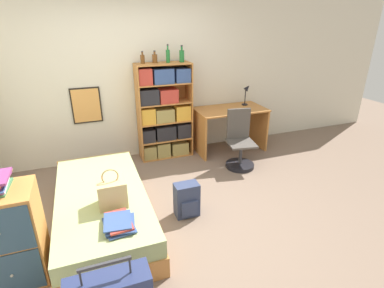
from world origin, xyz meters
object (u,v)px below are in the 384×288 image
dresser (11,237)px  bottle_brown (155,58)px  book_stack_on_bed (119,223)px  bottle_blue (182,56)px  handbag (112,192)px  backpack (187,200)px  desk (230,122)px  bookcase (164,114)px  bottle_clear (168,56)px  bottle_green (143,59)px  desk_lamp (247,91)px  bed (103,208)px  desk_chair (240,149)px

dresser → bottle_brown: bearing=48.7°
book_stack_on_bed → bottle_blue: bearing=58.2°
handbag → backpack: size_ratio=0.98×
handbag → desk: handbag is taller
bookcase → bottle_brown: (-0.09, 0.05, 0.88)m
bottle_brown → bottle_clear: bottle_clear is taller
bottle_green → desk: 1.81m
handbag → desk_lamp: 3.17m
desk_lamp → bed: bearing=-150.5°
handbag → desk_chair: size_ratio=0.45×
book_stack_on_bed → desk: bearing=43.3°
bookcase → bottle_green: size_ratio=8.63×
bottle_clear → bed: bearing=-129.2°
dresser → bookcase: size_ratio=0.58×
bed → desk_chair: (2.16, 0.75, 0.09)m
bed → desk_chair: desk_chair is taller
bottle_clear → handbag: bearing=-122.2°
dresser → desk: (3.10, 1.92, 0.08)m
bottle_blue → desk: bearing=-10.5°
bottle_green → bottle_blue: bottle_blue is taller
book_stack_on_bed → bottle_blue: 2.87m
handbag → bottle_clear: 2.44m
desk_lamp → backpack: size_ratio=0.89×
desk_lamp → bookcase: bearing=179.2°
book_stack_on_bed → bottle_clear: (1.16, 2.23, 1.21)m
desk_lamp → bottle_blue: bearing=179.0°
desk_lamp → bottle_clear: bearing=178.4°
bottle_green → bottle_clear: bottle_clear is taller
bookcase → bottle_brown: 0.88m
bed → desk_lamp: bearing=29.5°
bottle_clear → desk: bearing=-9.2°
desk → desk_chair: size_ratio=1.32×
handbag → desk_lamp: desk_lamp is taller
desk_lamp → handbag: bearing=-144.9°
bookcase → bottle_clear: bottle_clear is taller
bed → bottle_blue: bearing=46.0°
desk → backpack: size_ratio=2.86×
book_stack_on_bed → desk: desk is taller
bookcase → desk: (1.14, -0.15, -0.22)m
desk → desk_chair: bearing=-102.3°
handbag → bookcase: bookcase is taller
desk → desk_chair: 0.69m
dresser → bottle_green: bottle_green is taller
desk → bottle_clear: bearing=170.8°
bottle_brown → backpack: bottle_brown is taller
bottle_brown → bed: bearing=-124.0°
bottle_brown → desk: size_ratio=0.15×
bed → handbag: handbag is taller
bottle_green → desk_lamp: size_ratio=0.48×
handbag → backpack: bearing=7.2°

